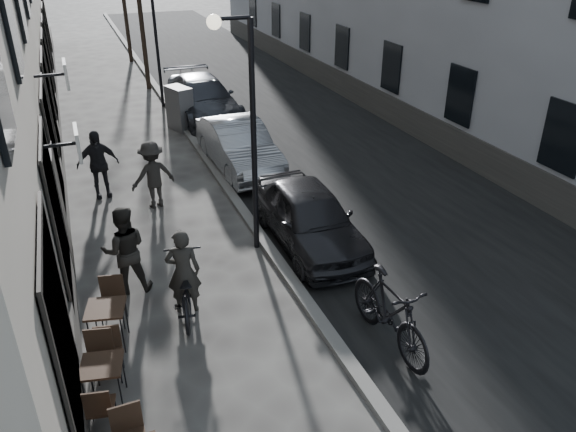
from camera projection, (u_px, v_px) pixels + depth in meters
road at (269, 109)px, 22.32m from camera, size 7.30×60.00×0.00m
kerb at (178, 118)px, 21.12m from camera, size 0.25×60.00×0.12m
streetlamp_near at (245, 113)px, 11.30m from camera, size 0.90×0.28×5.09m
streetlamp_far at (150, 25)px, 21.22m from camera, size 0.90×0.28×5.09m
bistro_set_b at (104, 379)px, 8.45m from camera, size 0.72×1.54×0.88m
bistro_set_c at (108, 322)px, 9.63m from camera, size 0.78×1.63×0.93m
utility_cabinet at (180, 108)px, 19.82m from camera, size 0.87×1.15×1.53m
bicycle at (185, 287)px, 10.48m from camera, size 1.08×2.11×1.06m
cyclist_rider at (183, 271)px, 10.33m from camera, size 0.70×0.53×1.73m
pedestrian_near at (125, 250)px, 10.90m from camera, size 0.95×0.77×1.83m
pedestrian_mid at (153, 175)px, 14.27m from camera, size 1.26×0.90×1.77m
pedestrian_far at (98, 164)px, 14.79m from camera, size 1.12×0.55×1.85m
car_near at (310, 217)px, 12.62m from camera, size 1.73×4.13×1.40m
car_mid at (239, 146)px, 16.64m from camera, size 1.66×4.37×1.42m
car_far at (203, 98)px, 21.02m from camera, size 2.26×5.24×1.50m
moped at (390, 312)px, 9.54m from camera, size 0.77×2.32×1.37m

